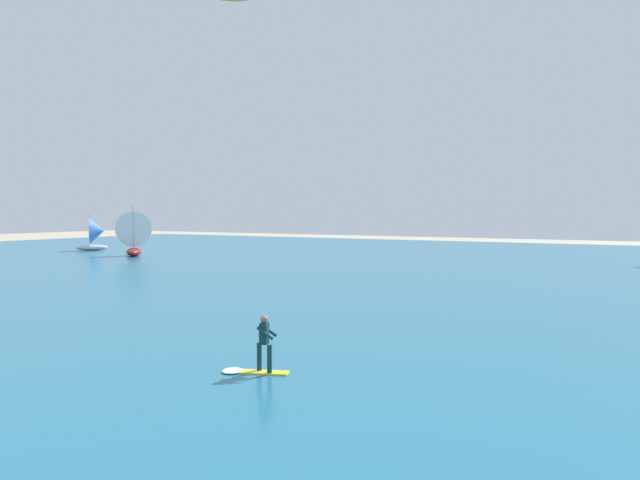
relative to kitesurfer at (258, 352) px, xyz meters
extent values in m
cube|color=#236B89|center=(1.17, 33.18, -0.65)|extent=(160.00, 90.00, 0.10)
cube|color=yellow|center=(0.18, 0.07, -0.58)|extent=(1.46, 0.91, 0.05)
cylinder|color=#143338|center=(-0.03, 0.12, -0.15)|extent=(0.14, 0.14, 0.80)
cylinder|color=#143338|center=(0.39, 0.02, -0.15)|extent=(0.14, 0.14, 0.80)
cube|color=#143338|center=(0.18, 0.07, 0.55)|extent=(0.33, 0.41, 0.60)
sphere|color=#9E7051|center=(0.18, 0.07, 0.96)|extent=(0.22, 0.22, 0.22)
cylinder|color=#143338|center=(0.17, 0.30, 0.60)|extent=(0.50, 0.26, 0.39)
cylinder|color=#143338|center=(0.33, -0.11, 0.60)|extent=(0.50, 0.26, 0.39)
ellipsoid|color=white|center=(-0.71, -0.27, -0.56)|extent=(0.81, 0.87, 0.08)
ellipsoid|color=silver|center=(-48.85, 35.23, -0.26)|extent=(3.43, 3.43, 0.68)
cylinder|color=silver|center=(-48.97, 35.11, 1.88)|extent=(0.11, 0.11, 3.61)
cone|color=#3F72CC|center=(-48.41, 35.67, 1.70)|extent=(3.26, 3.26, 3.03)
ellipsoid|color=maroon|center=(-38.12, 31.56, -0.20)|extent=(4.05, 4.21, 0.82)
cylinder|color=silver|center=(-37.98, 31.41, 2.39)|extent=(0.14, 0.14, 4.35)
cone|color=white|center=(-38.62, 32.11, 2.17)|extent=(3.98, 3.87, 3.65)
camera|label=1|loc=(10.18, -14.29, 4.04)|focal=34.63mm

